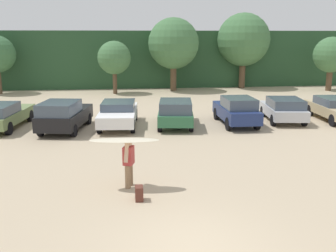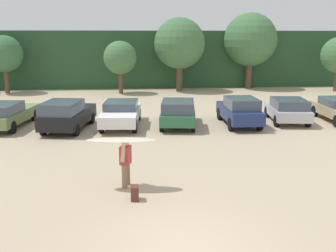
# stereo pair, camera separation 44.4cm
# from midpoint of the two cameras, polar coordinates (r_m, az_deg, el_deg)

# --- Properties ---
(ground_plane) EXTENTS (120.00, 120.00, 0.00)m
(ground_plane) POSITION_cam_midpoint_polar(r_m,az_deg,el_deg) (9.77, 3.78, -17.19)
(ground_plane) COLOR tan
(hillside_ridge) EXTENTS (108.00, 12.00, 5.31)m
(hillside_ridge) POSITION_cam_midpoint_polar(r_m,az_deg,el_deg) (42.84, -3.40, 10.04)
(hillside_ridge) COLOR #284C2D
(hillside_ridge) RESTS_ON ground_plane
(tree_far_right) EXTENTS (3.12, 3.12, 4.91)m
(tree_far_right) POSITION_cam_midpoint_polar(r_m,az_deg,el_deg) (36.45, -22.37, 9.63)
(tree_far_right) COLOR brown
(tree_far_right) RESTS_ON ground_plane
(tree_center_right) EXTENTS (2.80, 2.80, 4.45)m
(tree_center_right) POSITION_cam_midpoint_polar(r_m,az_deg,el_deg) (33.84, -6.59, 9.80)
(tree_center_right) COLOR brown
(tree_center_right) RESTS_ON ground_plane
(tree_far_left) EXTENTS (4.49, 4.49, 6.44)m
(tree_far_left) POSITION_cam_midpoint_polar(r_m,az_deg,el_deg) (35.34, 2.06, 11.87)
(tree_far_left) COLOR brown
(tree_far_left) RESTS_ON ground_plane
(tree_center_left) EXTENTS (4.89, 4.89, 6.94)m
(tree_center_left) POSITION_cam_midpoint_polar(r_m,az_deg,el_deg) (37.87, 12.19, 12.12)
(tree_center_left) COLOR brown
(tree_center_left) RESTS_ON ground_plane
(parked_car_olive_green) EXTENTS (2.33, 4.91, 1.42)m
(parked_car_olive_green) POSITION_cam_midpoint_polar(r_m,az_deg,el_deg) (22.82, -21.84, 1.63)
(parked_car_olive_green) COLOR #6B7F4C
(parked_car_olive_green) RESTS_ON ground_plane
(parked_car_black) EXTENTS (2.60, 4.55, 1.64)m
(parked_car_black) POSITION_cam_midpoint_polar(r_m,az_deg,el_deg) (21.23, -13.91, 1.64)
(parked_car_black) COLOR black
(parked_car_black) RESTS_ON ground_plane
(parked_car_white) EXTENTS (2.26, 4.83, 1.36)m
(parked_car_white) POSITION_cam_midpoint_polar(r_m,az_deg,el_deg) (21.74, -6.24, 1.93)
(parked_car_white) COLOR white
(parked_car_white) RESTS_ON ground_plane
(parked_car_forest_green) EXTENTS (2.36, 4.35, 1.51)m
(parked_car_forest_green) POSITION_cam_midpoint_polar(r_m,az_deg,el_deg) (21.43, 2.05, 2.01)
(parked_car_forest_green) COLOR #2D6642
(parked_car_forest_green) RESTS_ON ground_plane
(parked_car_navy) EXTENTS (1.79, 4.24, 1.60)m
(parked_car_navy) POSITION_cam_midpoint_polar(r_m,az_deg,el_deg) (22.15, 10.92, 2.21)
(parked_car_navy) COLOR navy
(parked_car_navy) RESTS_ON ground_plane
(parked_car_silver) EXTENTS (2.40, 4.17, 1.39)m
(parked_car_silver) POSITION_cam_midpoint_polar(r_m,az_deg,el_deg) (23.64, 17.48, 2.32)
(parked_car_silver) COLOR silver
(parked_car_silver) RESTS_ON ground_plane
(person_adult) EXTENTS (0.41, 0.74, 1.64)m
(person_adult) POSITION_cam_midpoint_polar(r_m,az_deg,el_deg) (12.98, -5.20, -4.90)
(person_adult) COLOR #8C6B4C
(person_adult) RESTS_ON ground_plane
(surfboard_cream) EXTENTS (2.29, 0.83, 0.07)m
(surfboard_cream) POSITION_cam_midpoint_polar(r_m,az_deg,el_deg) (12.64, -5.83, -2.03)
(surfboard_cream) COLOR beige
(backpack_dropped) EXTENTS (0.24, 0.34, 0.45)m
(backpack_dropped) POSITION_cam_midpoint_polar(r_m,az_deg,el_deg) (12.14, -3.79, -9.69)
(backpack_dropped) COLOR #592D23
(backpack_dropped) RESTS_ON ground_plane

